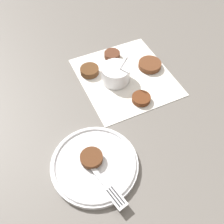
% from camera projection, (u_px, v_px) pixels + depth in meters
% --- Properties ---
extents(ground_plane, '(4.00, 4.00, 0.00)m').
position_uv_depth(ground_plane, '(125.00, 73.00, 0.94)').
color(ground_plane, '#605B56').
extents(napkin, '(0.38, 0.36, 0.00)m').
position_uv_depth(napkin, '(125.00, 77.00, 0.93)').
color(napkin, silver).
rests_on(napkin, ground_plane).
extents(sauce_bowl, '(0.11, 0.10, 0.12)m').
position_uv_depth(sauce_bowl, '(116.00, 74.00, 0.90)').
color(sauce_bowl, silver).
rests_on(sauce_bowl, napkin).
extents(fritter_0, '(0.08, 0.08, 0.02)m').
position_uv_depth(fritter_0, '(150.00, 65.00, 0.95)').
color(fritter_0, '#59321C').
rests_on(fritter_0, napkin).
extents(fritter_1, '(0.06, 0.06, 0.02)m').
position_uv_depth(fritter_1, '(112.00, 55.00, 0.98)').
color(fritter_1, '#502C1D').
rests_on(fritter_1, napkin).
extents(fritter_2, '(0.07, 0.07, 0.02)m').
position_uv_depth(fritter_2, '(90.00, 71.00, 0.93)').
color(fritter_2, '#4E3019').
rests_on(fritter_2, napkin).
extents(fritter_3, '(0.06, 0.06, 0.02)m').
position_uv_depth(fritter_3, '(141.00, 98.00, 0.85)').
color(fritter_3, '#572C16').
rests_on(fritter_3, napkin).
extents(serving_plate, '(0.24, 0.24, 0.02)m').
position_uv_depth(serving_plate, '(95.00, 164.00, 0.71)').
color(serving_plate, silver).
rests_on(serving_plate, ground_plane).
extents(fritter_on_plate, '(0.06, 0.06, 0.01)m').
position_uv_depth(fritter_on_plate, '(91.00, 158.00, 0.70)').
color(fritter_on_plate, '#512D19').
rests_on(fritter_on_plate, serving_plate).
extents(fork, '(0.18, 0.03, 0.00)m').
position_uv_depth(fork, '(107.00, 186.00, 0.66)').
color(fork, silver).
rests_on(fork, serving_plate).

